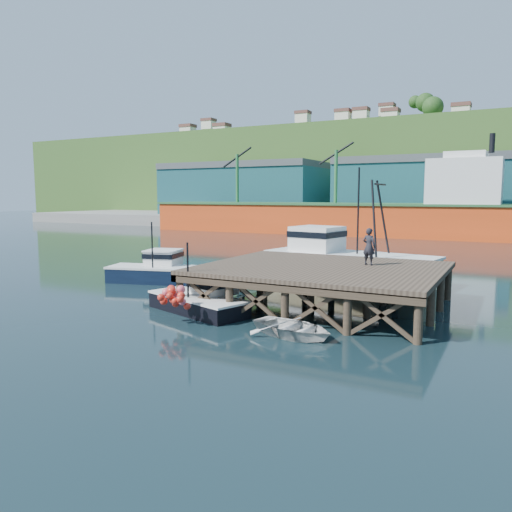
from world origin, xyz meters
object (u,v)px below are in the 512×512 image
Objects in this scene: dinghy at (293,327)px; boat_navy at (159,269)px; boat_black at (201,299)px; trawler at (346,259)px; dockworker at (369,247)px.

boat_navy is at bearing 74.63° from dinghy.
trawler reaches higher than boat_black.
trawler is 3.22× the size of dinghy.
boat_navy is 3.51× the size of dockworker.
dockworker reaches higher than dinghy.
trawler is 7.18m from dockworker.
trawler is at bearing 11.99° from boat_navy.
dinghy is at bearing 96.92° from dockworker.
boat_navy reaches higher than boat_black.
trawler reaches higher than boat_navy.
dinghy is (2.09, -13.73, -1.18)m from trawler.
boat_navy is at bearing 159.76° from boat_black.
dockworker is (1.09, 7.49, 2.73)m from dinghy.
dinghy is at bearing -71.15° from trawler.
trawler is at bearing -47.72° from dockworker.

